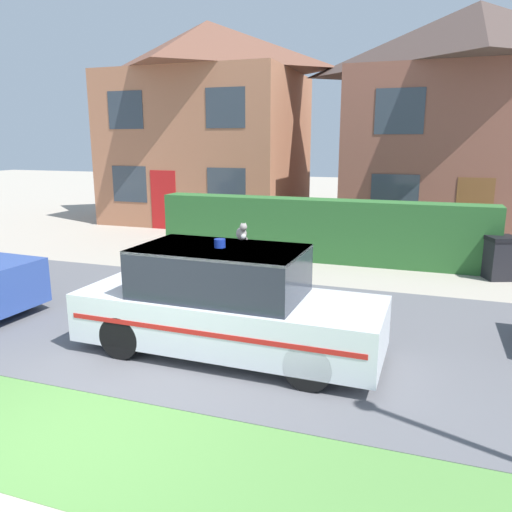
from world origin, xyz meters
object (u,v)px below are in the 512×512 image
object	(u,v)px
wheelie_bin	(500,257)
house_left	(209,122)
police_car	(226,304)
cat	(242,233)
house_right	(470,119)

from	to	relation	value
wheelie_bin	house_left	bearing A→B (deg)	126.63
police_car	wheelie_bin	xyz separation A→B (m)	(4.37, 5.91, -0.27)
police_car	cat	world-z (taller)	cat
house_right	house_left	bearing A→B (deg)	-179.72
house_left	cat	bearing A→B (deg)	-63.95
police_car	house_right	bearing A→B (deg)	73.69
cat	house_right	size ratio (longest dim) A/B	0.04
police_car	wheelie_bin	bearing A→B (deg)	54.59
house_right	cat	bearing A→B (deg)	-106.30
cat	house_right	xyz separation A→B (m)	(3.59, 12.27, 1.97)
police_car	house_right	size ratio (longest dim) A/B	0.57
police_car	house_left	size ratio (longest dim) A/B	0.60
cat	police_car	bearing A→B (deg)	-126.62
police_car	cat	size ratio (longest dim) A/B	14.67
house_left	wheelie_bin	world-z (taller)	house_left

